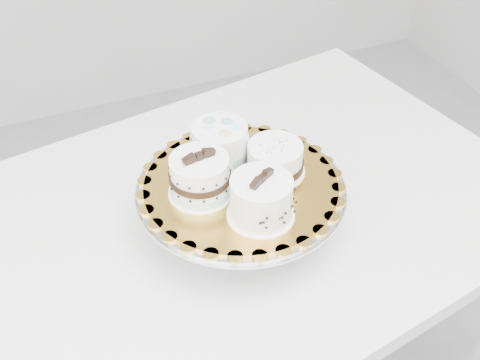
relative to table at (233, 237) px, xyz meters
name	(u,v)px	position (x,y,z in m)	size (l,w,h in m)	color
table	(233,237)	(0.00, 0.00, 0.00)	(1.29, 0.98, 0.75)	silver
cake_stand	(241,199)	(-0.01, -0.05, 0.15)	(0.38, 0.38, 0.10)	gray
cake_board	(241,185)	(-0.01, -0.05, 0.19)	(0.35, 0.35, 0.01)	gold
cake_swirl	(261,199)	(-0.01, -0.14, 0.22)	(0.14, 0.14, 0.09)	white
cake_banded	(200,178)	(-0.08, -0.05, 0.22)	(0.12, 0.12, 0.09)	white
cake_dots	(220,144)	(-0.01, 0.02, 0.23)	(0.12, 0.12, 0.08)	white
cake_ribbon	(275,160)	(0.06, -0.04, 0.21)	(0.12, 0.12, 0.06)	white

